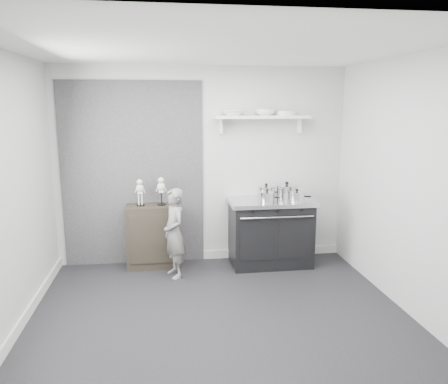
% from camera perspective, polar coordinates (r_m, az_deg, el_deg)
% --- Properties ---
extents(ground, '(4.00, 4.00, 0.00)m').
position_cam_1_polar(ground, '(4.75, -0.57, -16.08)').
color(ground, black).
rests_on(ground, ground).
extents(room_shell, '(4.02, 3.62, 2.71)m').
position_cam_1_polar(room_shell, '(4.39, -2.02, 4.14)').
color(room_shell, '#BCBCB9').
rests_on(room_shell, ground).
extents(wall_shelf, '(1.30, 0.26, 0.24)m').
position_cam_1_polar(wall_shelf, '(6.01, 4.97, 9.63)').
color(wall_shelf, white).
rests_on(wall_shelf, room_shell).
extents(stove, '(1.14, 0.71, 0.92)m').
position_cam_1_polar(stove, '(6.09, 6.06, -5.16)').
color(stove, black).
rests_on(stove, ground).
extents(side_cabinet, '(0.66, 0.38, 0.86)m').
position_cam_1_polar(side_cabinet, '(6.05, -9.46, -5.67)').
color(side_cabinet, black).
rests_on(side_cabinet, ground).
extents(child, '(0.40, 0.49, 1.16)m').
position_cam_1_polar(child, '(5.61, -6.50, -5.37)').
color(child, slate).
rests_on(child, ground).
extents(pot_back_left, '(0.33, 0.24, 0.20)m').
position_cam_1_polar(pot_back_left, '(6.06, 5.54, 0.02)').
color(pot_back_left, silver).
rests_on(pot_back_left, stove).
extents(pot_back_right, '(0.37, 0.29, 0.23)m').
position_cam_1_polar(pot_back_right, '(6.09, 8.18, 0.11)').
color(pot_back_right, silver).
rests_on(pot_back_right, stove).
extents(pot_front_right, '(0.30, 0.22, 0.17)m').
position_cam_1_polar(pot_front_right, '(5.89, 9.50, -0.55)').
color(pot_front_right, silver).
rests_on(pot_front_right, stove).
extents(pot_front_center, '(0.28, 0.20, 0.17)m').
position_cam_1_polar(pot_front_center, '(5.77, 5.63, -0.67)').
color(pot_front_center, silver).
rests_on(pot_front_center, stove).
extents(skeleton_full, '(0.12, 0.07, 0.41)m').
position_cam_1_polar(skeleton_full, '(5.91, -10.92, 0.20)').
color(skeleton_full, beige).
rests_on(skeleton_full, side_cabinet).
extents(skeleton_torso, '(0.12, 0.08, 0.44)m').
position_cam_1_polar(skeleton_torso, '(5.89, -8.20, 0.39)').
color(skeleton_torso, beige).
rests_on(skeleton_torso, side_cabinet).
extents(bowl_large, '(0.29, 0.29, 0.07)m').
position_cam_1_polar(bowl_large, '(5.92, 1.15, 10.29)').
color(bowl_large, white).
rests_on(bowl_large, wall_shelf).
extents(bowl_small, '(0.26, 0.26, 0.08)m').
position_cam_1_polar(bowl_small, '(6.01, 5.42, 10.31)').
color(bowl_small, white).
rests_on(bowl_small, wall_shelf).
extents(plate_stack, '(0.27, 0.27, 0.06)m').
position_cam_1_polar(plate_stack, '(6.08, 8.11, 10.16)').
color(plate_stack, silver).
rests_on(plate_stack, wall_shelf).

